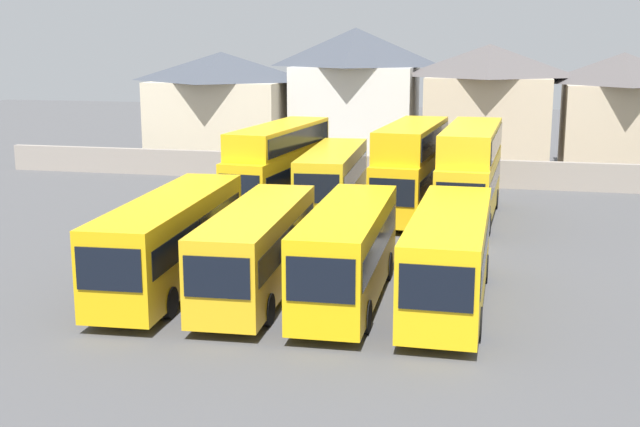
% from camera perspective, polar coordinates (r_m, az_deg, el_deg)
% --- Properties ---
extents(ground, '(140.00, 140.00, 0.00)m').
position_cam_1_polar(ground, '(47.86, 4.01, 0.61)').
color(ground, '#4C4C4F').
extents(depot_boundary_wall, '(56.00, 0.50, 1.80)m').
position_cam_1_polar(depot_boundary_wall, '(54.75, 5.21, 3.00)').
color(depot_boundary_wall, gray).
rests_on(depot_boundary_wall, ground).
extents(bus_1, '(3.17, 11.73, 3.48)m').
position_cam_1_polar(bus_1, '(32.17, -10.25, -1.57)').
color(bus_1, '#E7B011').
rests_on(bus_1, ground).
extents(bus_2, '(2.98, 10.50, 3.30)m').
position_cam_1_polar(bus_2, '(30.68, -4.34, -2.26)').
color(bus_2, gold).
rests_on(bus_2, ground).
extents(bus_3, '(2.76, 10.17, 3.47)m').
position_cam_1_polar(bus_3, '(29.81, 1.91, -2.48)').
color(bus_3, yellow).
rests_on(bus_3, ground).
extents(bus_4, '(2.63, 10.74, 3.43)m').
position_cam_1_polar(bus_4, '(29.71, 8.95, -2.71)').
color(bus_4, yellow).
rests_on(bus_4, ground).
extents(bus_5, '(3.43, 11.22, 4.72)m').
position_cam_1_polar(bus_5, '(46.27, -2.86, 3.58)').
color(bus_5, yellow).
rests_on(bus_5, ground).
extents(bus_6, '(3.15, 10.62, 3.55)m').
position_cam_1_polar(bus_6, '(44.93, 0.89, 2.51)').
color(bus_6, gold).
rests_on(bus_6, ground).
extents(bus_7, '(3.15, 10.20, 4.97)m').
position_cam_1_polar(bus_7, '(44.54, 6.33, 3.37)').
color(bus_7, '#ECB114').
rests_on(bus_7, ground).
extents(bus_8, '(2.97, 10.89, 4.96)m').
position_cam_1_polar(bus_8, '(44.09, 10.38, 3.15)').
color(bus_8, yellow).
rests_on(bus_8, ground).
extents(house_terrace_left, '(10.64, 8.00, 8.44)m').
position_cam_1_polar(house_terrace_left, '(64.85, -6.77, 7.39)').
color(house_terrace_left, beige).
rests_on(house_terrace_left, ground).
extents(house_terrace_centre, '(9.54, 6.70, 10.24)m').
position_cam_1_polar(house_terrace_centre, '(63.62, 2.46, 8.21)').
color(house_terrace_centre, silver).
rests_on(house_terrace_centre, ground).
extents(house_terrace_right, '(9.23, 6.51, 9.05)m').
position_cam_1_polar(house_terrace_right, '(61.49, 11.53, 7.28)').
color(house_terrace_right, '#C6B293').
rests_on(house_terrace_right, ground).
extents(house_terrace_far_right, '(8.15, 7.62, 8.49)m').
position_cam_1_polar(house_terrace_far_right, '(62.14, 20.06, 6.58)').
color(house_terrace_far_right, '#C6B293').
rests_on(house_terrace_far_right, ground).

